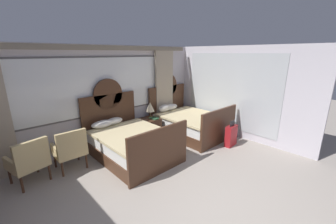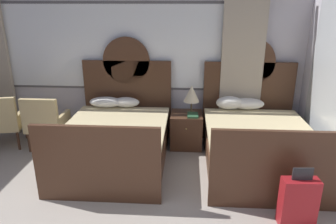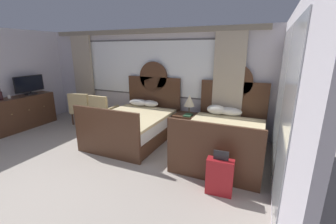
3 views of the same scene
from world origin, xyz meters
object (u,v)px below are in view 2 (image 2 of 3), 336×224
at_px(table_lamp_on_nightstand, 192,94).
at_px(book_on_nightstand, 193,115).
at_px(bed_near_mirror, 256,142).
at_px(nightstand_between_beds, 186,130).
at_px(armchair_by_window_centre, 2,120).
at_px(armchair_by_window_left, 46,121).
at_px(bed_near_window, 117,138).
at_px(suitcase_on_floor, 298,202).

relative_size(table_lamp_on_nightstand, book_on_nightstand, 1.88).
bearing_deg(book_on_nightstand, bed_near_mirror, -28.01).
height_order(nightstand_between_beds, armchair_by_window_centre, armchair_by_window_centre).
distance_m(bed_near_mirror, armchair_by_window_left, 3.48).
xyz_separation_m(nightstand_between_beds, table_lamp_on_nightstand, (0.08, 0.05, 0.64)).
distance_m(bed_near_window, nightstand_between_beds, 1.26).
bearing_deg(bed_near_window, table_lamp_on_nightstand, 30.29).
relative_size(nightstand_between_beds, table_lamp_on_nightstand, 1.22).
height_order(bed_near_window, armchair_by_window_centre, bed_near_window).
bearing_deg(suitcase_on_floor, table_lamp_on_nightstand, 120.23).
distance_m(bed_near_mirror, armchair_by_window_centre, 4.24).
relative_size(bed_near_window, armchair_by_window_centre, 2.29).
relative_size(armchair_by_window_centre, suitcase_on_floor, 1.31).
height_order(bed_near_mirror, nightstand_between_beds, bed_near_mirror).
xyz_separation_m(bed_near_mirror, suitcase_on_floor, (0.20, -1.38, -0.09)).
distance_m(nightstand_between_beds, suitcase_on_floor, 2.38).
bearing_deg(armchair_by_window_centre, nightstand_between_beds, 4.68).
height_order(table_lamp_on_nightstand, book_on_nightstand, table_lamp_on_nightstand).
bearing_deg(suitcase_on_floor, armchair_by_window_left, 154.51).
height_order(armchair_by_window_left, suitcase_on_floor, armchair_by_window_left).
bearing_deg(bed_near_mirror, book_on_nightstand, 151.99).
distance_m(nightstand_between_beds, armchair_by_window_centre, 3.16).
height_order(bed_near_mirror, armchair_by_window_centre, bed_near_mirror).
bearing_deg(armchair_by_window_left, suitcase_on_floor, -25.49).
relative_size(nightstand_between_beds, armchair_by_window_centre, 0.63).
distance_m(bed_near_window, armchair_by_window_centre, 2.10).
xyz_separation_m(bed_near_mirror, armchair_by_window_centre, (-4.22, 0.37, 0.12)).
height_order(bed_near_window, suitcase_on_floor, bed_near_window).
xyz_separation_m(book_on_nightstand, armchair_by_window_centre, (-3.25, -0.15, -0.11)).
relative_size(bed_near_mirror, armchair_by_window_left, 2.29).
bearing_deg(armchair_by_window_left, bed_near_mirror, -6.01).
height_order(nightstand_between_beds, table_lamp_on_nightstand, table_lamp_on_nightstand).
bearing_deg(armchair_by_window_centre, book_on_nightstand, 2.64).
bearing_deg(armchair_by_window_centre, table_lamp_on_nightstand, 5.49).
bearing_deg(bed_near_mirror, armchair_by_window_centre, 175.03).
height_order(bed_near_mirror, armchair_by_window_left, bed_near_mirror).
bearing_deg(table_lamp_on_nightstand, book_on_nightstand, -80.38).
bearing_deg(table_lamp_on_nightstand, armchair_by_window_left, -172.78).
height_order(bed_near_window, table_lamp_on_nightstand, bed_near_window).
bearing_deg(bed_near_window, nightstand_between_beds, 30.02).
height_order(table_lamp_on_nightstand, suitcase_on_floor, table_lamp_on_nightstand).
bearing_deg(suitcase_on_floor, book_on_nightstand, 121.70).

